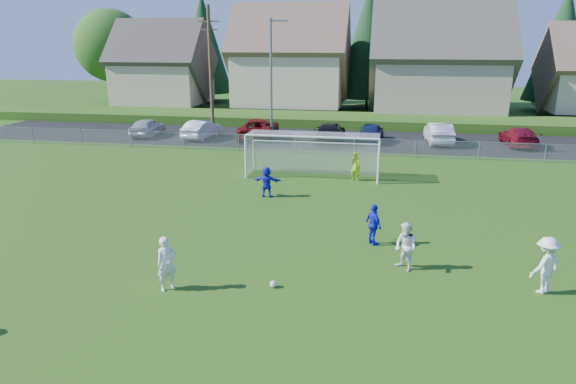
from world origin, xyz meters
name	(u,v)px	position (x,y,z in m)	size (l,w,h in m)	color
ground	(237,322)	(0.00, 0.00, 0.00)	(160.00, 160.00, 0.00)	#193D0C
asphalt_lot	(332,139)	(0.00, 27.50, 0.01)	(60.00, 60.00, 0.00)	black
grass_embankment	(340,120)	(0.00, 35.00, 0.40)	(70.00, 6.00, 0.80)	#1E420F
soccer_ball	(273,284)	(0.57, 2.21, 0.11)	(0.22, 0.22, 0.22)	white
player_white_a	(167,264)	(-2.62, 1.52, 0.86)	(0.63, 0.41, 1.72)	white
player_white_b	(406,247)	(4.66, 4.26, 0.83)	(0.81, 0.63, 1.66)	white
player_white_c	(546,265)	(8.77, 3.37, 0.90)	(1.16, 0.67, 1.79)	white
player_blue_a	(374,225)	(3.57, 6.33, 0.79)	(0.93, 0.39, 1.59)	#151DC7
player_blue_b	(267,182)	(-1.72, 11.67, 0.76)	(1.41, 0.45, 1.52)	#151DC7
goalkeeper	(355,166)	(2.41, 15.50, 0.81)	(0.59, 0.39, 1.63)	#9ED519
car_a	(147,127)	(-14.84, 26.45, 0.72)	(1.70, 4.21, 1.44)	#AAABB2
car_b	(202,129)	(-10.17, 26.22, 0.71)	(1.51, 4.32, 1.42)	white
car_c	(259,128)	(-5.73, 26.97, 0.79)	(2.63, 5.70, 1.58)	#650B0D
car_d	(330,133)	(-0.06, 26.23, 0.74)	(2.09, 5.13, 1.49)	black
car_e	(371,132)	(2.98, 27.26, 0.72)	(1.70, 4.22, 1.44)	#141F47
car_f	(439,133)	(7.99, 27.39, 0.78)	(1.64, 4.71, 1.55)	silver
car_g	(519,136)	(13.66, 27.40, 0.68)	(1.92, 4.71, 1.37)	maroon
soccer_goal	(313,148)	(0.00, 16.05, 1.63)	(7.42, 1.90, 2.50)	white
chainlink_fence	(324,145)	(0.00, 22.00, 0.63)	(52.06, 0.06, 1.20)	gray
streetlight	(272,77)	(-4.45, 26.00, 4.84)	(1.38, 0.18, 9.00)	slate
utility_pole	(211,71)	(-9.50, 27.00, 5.15)	(1.60, 0.26, 10.00)	#473321
houses_row	(367,41)	(1.97, 42.46, 7.33)	(53.90, 11.45, 13.27)	tan
tree_row	(361,45)	(1.04, 48.74, 6.91)	(65.98, 12.36, 13.80)	#382616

